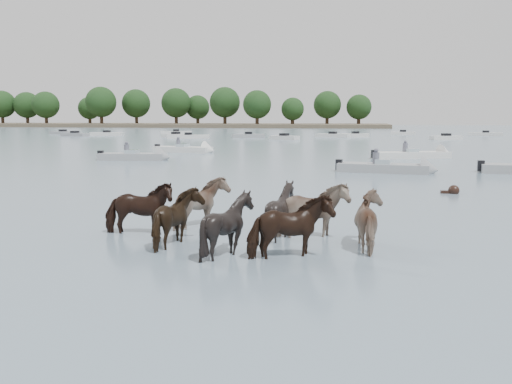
# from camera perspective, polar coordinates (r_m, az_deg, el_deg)

# --- Properties ---
(ground) EXTENTS (400.00, 400.00, 0.00)m
(ground) POSITION_cam_1_polar(r_m,az_deg,el_deg) (10.74, 1.57, -8.55)
(ground) COLOR slate
(ground) RESTS_ON ground
(shoreline) EXTENTS (160.00, 30.00, 1.00)m
(shoreline) POSITION_cam_1_polar(r_m,az_deg,el_deg) (175.47, -13.50, 6.83)
(shoreline) COLOR #4C4233
(shoreline) RESTS_ON ground
(pony_herd) EXTENTS (7.91, 4.52, 1.58)m
(pony_herd) POSITION_cam_1_polar(r_m,az_deg,el_deg) (13.26, -0.81, -2.69)
(pony_herd) COLOR black
(pony_herd) RESTS_ON ground
(swimming_pony) EXTENTS (0.72, 0.44, 0.44)m
(swimming_pony) POSITION_cam_1_polar(r_m,az_deg,el_deg) (23.09, 19.89, 0.10)
(swimming_pony) COLOR black
(swimming_pony) RESTS_ON ground
(motorboat_a) EXTENTS (5.29, 2.12, 1.92)m
(motorboat_a) POSITION_cam_1_polar(r_m,az_deg,el_deg) (39.50, -11.82, 3.63)
(motorboat_a) COLOR gray
(motorboat_a) RESTS_ON ground
(motorboat_b) EXTENTS (5.61, 2.34, 1.92)m
(motorboat_b) POSITION_cam_1_polar(r_m,az_deg,el_deg) (30.81, 14.58, 2.39)
(motorboat_b) COLOR gray
(motorboat_b) RESTS_ON ground
(motorboat_c) EXTENTS (6.34, 3.75, 1.92)m
(motorboat_c) POSITION_cam_1_polar(r_m,az_deg,el_deg) (42.24, 16.86, 3.72)
(motorboat_c) COLOR silver
(motorboat_c) RESTS_ON ground
(motorboat_f) EXTENTS (5.81, 2.58, 1.92)m
(motorboat_f) POSITION_cam_1_polar(r_m,az_deg,el_deg) (47.32, -6.84, 4.42)
(motorboat_f) COLOR silver
(motorboat_f) RESTS_ON ground
(distant_flotilla) EXTENTS (102.63, 25.25, 0.93)m
(distant_flotilla) POSITION_cam_1_polar(r_m,az_deg,el_deg) (84.03, 9.03, 5.89)
(distant_flotilla) COLOR gray
(distant_flotilla) RESTS_ON ground
(treeline) EXTENTS (147.29, 20.73, 12.19)m
(treeline) POSITION_cam_1_polar(r_m,az_deg,el_deg) (178.33, -14.58, 8.84)
(treeline) COLOR #382619
(treeline) RESTS_ON ground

